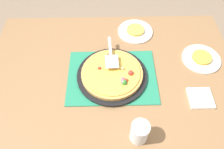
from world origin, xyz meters
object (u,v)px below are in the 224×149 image
Objects in this scene: pizza_pan at (112,75)px; plate_far_right at (135,31)px; served_slice_right at (135,30)px; cup_near at (139,132)px; pizza at (112,73)px; served_slice_left at (202,57)px; plate_near_left at (201,59)px; pizza_server at (111,55)px; napkin_stack at (201,98)px.

pizza_pan is 0.38m from plate_far_right.
cup_near reaches higher than served_slice_right.
pizza is 3.00× the size of served_slice_left.
served_slice_left is at bearing 12.40° from pizza.
pizza_pan is 3.17× the size of cup_near.
cup_near is (-0.41, -0.45, 0.06)m from plate_near_left.
pizza_server reaches higher than napkin_stack.
plate_near_left is 0.01m from served_slice_left.
plate_far_right is at bearing 65.90° from pizza_pan.
napkin_stack is (-0.07, -0.26, 0.00)m from plate_near_left.
cup_near reaches higher than napkin_stack.
pizza is at bearing 161.48° from napkin_stack.
napkin_stack is at bearing -59.81° from served_slice_right.
pizza_pan reaches higher than plate_near_left.
served_slice_right reaches higher than napkin_stack.
pizza is 3.00× the size of served_slice_right.
pizza is at bearing -113.82° from served_slice_right.
served_slice_right is at bearing 146.96° from plate_near_left.
plate_near_left is 0.27m from napkin_stack.
pizza reaches higher than served_slice_left.
served_slice_right is 0.92× the size of cup_near.
plate_far_right is at bearing 120.19° from napkin_stack.
pizza_server is 0.52m from napkin_stack.
plate_near_left is 1.83× the size of cup_near.
pizza is 0.38m from served_slice_right.
served_slice_right is at bearing 86.37° from cup_near.
napkin_stack is (-0.07, -0.26, -0.01)m from served_slice_left.
pizza is at bearing -167.60° from served_slice_left.
plate_near_left is at bearing 1.70° from pizza_server.
plate_near_left is at bearing -33.04° from served_slice_right.
served_slice_right is at bearing 146.96° from served_slice_left.
napkin_stack is at bearing -59.81° from plate_far_right.
pizza_pan is 0.53m from plate_near_left.
pizza_pan is at bearing 167.46° from pizza.
served_slice_right is 0.30m from pizza_server.
pizza_server reaches higher than served_slice_right.
napkin_stack is at bearing -105.48° from served_slice_left.
pizza_server is (-0.16, -0.25, 0.05)m from served_slice_right.
cup_near reaches higher than served_slice_left.
napkin_stack is (0.29, -0.50, -0.01)m from served_slice_right.
napkin_stack is at bearing 29.96° from cup_near.
served_slice_right is 0.58m from napkin_stack.
pizza_pan is at bearing -114.10° from plate_far_right.
pizza_server is at bearing 151.31° from napkin_stack.
served_slice_left is 1.00× the size of served_slice_right.
served_slice_left is 0.47× the size of pizza_server.
cup_near reaches higher than pizza_server.
pizza is 1.50× the size of plate_near_left.
plate_near_left is 0.61m from cup_near.
plate_near_left is 1.00× the size of plate_far_right.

